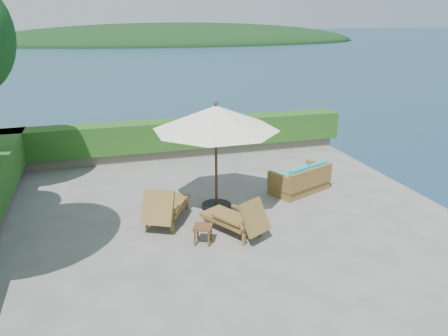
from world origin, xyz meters
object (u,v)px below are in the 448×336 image
object	(u,v)px
lounge_left	(166,206)
wicker_loveseat	(301,181)
lounge_right	(237,218)
patio_umbrella	(216,119)
side_table	(203,229)

from	to	relation	value
lounge_left	wicker_loveseat	distance (m)	4.21
lounge_left	lounge_right	world-z (taller)	lounge_left
lounge_left	wicker_loveseat	size ratio (longest dim) A/B	0.98
patio_umbrella	wicker_loveseat	world-z (taller)	patio_umbrella
side_table	wicker_loveseat	size ratio (longest dim) A/B	0.27
patio_umbrella	lounge_right	bearing A→B (deg)	-86.89
lounge_right	side_table	world-z (taller)	lounge_right
patio_umbrella	side_table	world-z (taller)	patio_umbrella
patio_umbrella	lounge_left	world-z (taller)	patio_umbrella
patio_umbrella	lounge_left	size ratio (longest dim) A/B	2.21
patio_umbrella	lounge_left	xyz separation A→B (m)	(-1.43, -0.46, -2.01)
lounge_left	side_table	distance (m)	1.43
lounge_right	wicker_loveseat	distance (m)	3.28
side_table	wicker_loveseat	distance (m)	4.11
lounge_right	wicker_loveseat	bearing A→B (deg)	7.75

